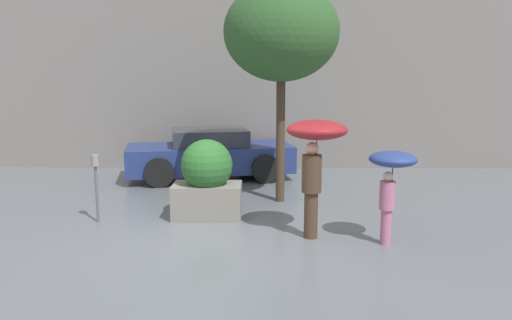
% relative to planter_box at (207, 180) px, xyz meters
% --- Properties ---
extents(ground_plane, '(40.00, 40.00, 0.00)m').
position_rel_planter_box_xyz_m(ground_plane, '(0.02, -1.43, -0.71)').
color(ground_plane, slate).
extents(building_facade, '(18.00, 0.30, 6.00)m').
position_rel_planter_box_xyz_m(building_facade, '(0.02, 5.07, 2.29)').
color(building_facade, gray).
rests_on(building_facade, ground).
extents(planter_box, '(1.26, 0.95, 1.46)m').
position_rel_planter_box_xyz_m(planter_box, '(0.00, 0.00, 0.00)').
color(planter_box, gray).
rests_on(planter_box, ground).
extents(person_adult, '(0.98, 0.98, 1.90)m').
position_rel_planter_box_xyz_m(person_adult, '(1.86, -1.07, 0.80)').
color(person_adult, '#473323').
rests_on(person_adult, ground).
extents(person_child, '(0.74, 0.74, 1.46)m').
position_rel_planter_box_xyz_m(person_child, '(3.00, -1.42, 0.45)').
color(person_child, '#B76684').
rests_on(person_child, ground).
extents(parked_car_near, '(4.36, 2.49, 1.25)m').
position_rel_planter_box_xyz_m(parked_car_near, '(-0.31, 3.55, -0.11)').
color(parked_car_near, navy).
rests_on(parked_car_near, ground).
extents(street_tree, '(2.30, 2.30, 4.42)m').
position_rel_planter_box_xyz_m(street_tree, '(1.39, 1.21, 2.72)').
color(street_tree, '#423323').
rests_on(street_tree, ground).
extents(parking_meter, '(0.14, 0.14, 1.23)m').
position_rel_planter_box_xyz_m(parking_meter, '(-1.93, -0.33, 0.17)').
color(parking_meter, '#595B60').
rests_on(parking_meter, ground).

